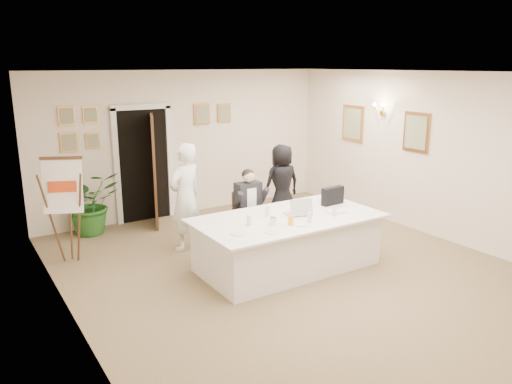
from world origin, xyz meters
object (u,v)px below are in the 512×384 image
Objects in this scene: standing_woman at (282,183)px; steel_jug at (273,221)px; potted_palm at (90,203)px; laptop_bag at (333,196)px; conference_table at (287,242)px; seated_man at (250,208)px; standing_man at (186,197)px; paper_stack at (336,211)px; oj_glass at (291,220)px; laptop at (297,205)px; flip_chart at (67,215)px.

steel_jug is at bearing 57.22° from standing_woman.
potted_palm is 4.21m from laptop_bag.
laptop_bag reaches higher than conference_table.
seated_man is 0.89× the size of standing_woman.
laptop_bag is (1.90, -1.33, 0.05)m from standing_man.
paper_stack is (0.76, -1.20, 0.13)m from seated_man.
steel_jug is at bearing -169.53° from laptop_bag.
paper_stack is 2.18× the size of oj_glass.
standing_man is (-0.92, 1.48, 0.47)m from conference_table.
paper_stack is at bearing 7.88° from oj_glass.
standing_man is 4.39× the size of laptop_bag.
standing_man is 1.83m from laptop.
laptop_bag reaches higher than paper_stack.
conference_table is 2.44× the size of potted_palm.
seated_man is 3.68× the size of laptop.
laptop is 0.62m from steel_jug.
flip_chart is 1.44× the size of potted_palm.
laptop_bag is at bearing 23.24° from laptop.
potted_palm is (-2.02, 3.08, 0.16)m from conference_table.
steel_jug is (-0.39, -0.20, 0.44)m from conference_table.
flip_chart reaches higher than laptop.
seated_man reaches higher than potted_palm.
standing_woman is 1.76m from laptop_bag.
standing_woman reaches higher than laptop.
laptop is (-1.05, -1.86, 0.18)m from standing_woman.
standing_woman is at bearing 26.54° from seated_man.
potted_palm is 3.89m from oj_glass.
standing_man is 2.19m from standing_woman.
conference_table is at bearing -96.91° from seated_man.
standing_woman is 2.15m from laptop.
standing_woman is 1.33× the size of potted_palm.
laptop reaches higher than oj_glass.
potted_palm is at bearing 118.23° from oj_glass.
flip_chart is at bearing 152.62° from seated_man.
steel_jug is (-0.21, 0.13, -0.01)m from oj_glass.
standing_man reaches higher than laptop.
standing_man is 1.96m from oj_glass.
seated_man reaches higher than conference_table.
standing_woman reaches higher than potted_palm.
seated_man is 1.19× the size of potted_palm.
standing_man is at bearing 140.66° from laptop.
standing_woman reaches higher than steel_jug.
steel_jug is at bearing -63.64° from potted_palm.
laptop is 0.62m from paper_stack.
flip_chart is at bearing 150.31° from laptop_bag.
laptop_bag is (-0.25, -1.73, 0.18)m from standing_woman.
flip_chart is 1.08× the size of standing_woman.
standing_woman reaches higher than oj_glass.
standing_man reaches higher than seated_man.
laptop is at bearing 7.11° from conference_table.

